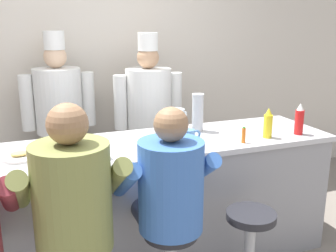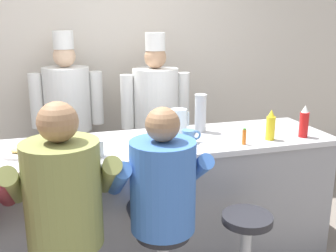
% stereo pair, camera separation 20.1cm
% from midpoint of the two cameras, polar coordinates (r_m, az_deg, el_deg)
% --- Properties ---
extents(wall_back, '(10.00, 0.06, 2.70)m').
position_cam_midpoint_polar(wall_back, '(4.15, -6.98, 8.22)').
color(wall_back, beige).
rests_on(wall_back, ground_plane).
extents(diner_counter, '(2.95, 0.74, 0.97)m').
position_cam_midpoint_polar(diner_counter, '(3.06, -1.86, -11.12)').
color(diner_counter, gray).
rests_on(diner_counter, ground_plane).
extents(ketchup_bottle_red, '(0.07, 0.07, 0.25)m').
position_cam_midpoint_polar(ketchup_bottle_red, '(3.19, 20.86, 0.49)').
color(ketchup_bottle_red, red).
rests_on(ketchup_bottle_red, diner_counter).
extents(mustard_bottle_yellow, '(0.07, 0.07, 0.23)m').
position_cam_midpoint_polar(mustard_bottle_yellow, '(3.04, 16.51, 0.01)').
color(mustard_bottle_yellow, yellow).
rests_on(mustard_bottle_yellow, diner_counter).
extents(hot_sauce_bottle_orange, '(0.03, 0.03, 0.12)m').
position_cam_midpoint_polar(hot_sauce_bottle_orange, '(2.89, 12.97, -1.55)').
color(hot_sauce_bottle_orange, orange).
rests_on(hot_sauce_bottle_orange, diner_counter).
extents(water_pitcher_clear, '(0.15, 0.13, 0.19)m').
position_cam_midpoint_polar(water_pitcher_clear, '(3.12, 3.40, 0.75)').
color(water_pitcher_clear, silver).
rests_on(water_pitcher_clear, diner_counter).
extents(breakfast_plate, '(0.24, 0.24, 0.05)m').
position_cam_midpoint_polar(breakfast_plate, '(2.76, -18.78, -3.73)').
color(breakfast_plate, white).
rests_on(breakfast_plate, diner_counter).
extents(cereal_bowl, '(0.17, 0.17, 0.05)m').
position_cam_midpoint_polar(cereal_bowl, '(2.75, 0.78, -2.69)').
color(cereal_bowl, '#4C7FB7').
rests_on(cereal_bowl, diner_counter).
extents(coffee_mug_blue, '(0.15, 0.09, 0.10)m').
position_cam_midpoint_polar(coffee_mug_blue, '(2.87, 5.08, -1.52)').
color(coffee_mug_blue, '#4C7AB2').
rests_on(coffee_mug_blue, diner_counter).
extents(cup_stack_steel, '(0.10, 0.10, 0.30)m').
position_cam_midpoint_polar(cup_stack_steel, '(3.14, 6.56, 1.87)').
color(cup_stack_steel, '#B7BABF').
rests_on(cup_stack_steel, diner_counter).
extents(napkin_dispenser_chrome, '(0.12, 0.07, 0.11)m').
position_cam_midpoint_polar(napkin_dispenser_chrome, '(2.59, -8.53, -3.33)').
color(napkin_dispenser_chrome, silver).
rests_on(napkin_dispenser_chrome, diner_counter).
extents(diner_seated_olive, '(0.64, 0.63, 1.44)m').
position_cam_midpoint_polar(diner_seated_olive, '(2.26, -12.47, -10.23)').
color(diner_seated_olive, '#B2B5BA').
rests_on(diner_seated_olive, ground_plane).
extents(diner_seated_blue, '(0.59, 0.58, 1.37)m').
position_cam_midpoint_polar(diner_seated_blue, '(2.36, 1.50, -9.47)').
color(diner_seated_blue, '#B2B5BA').
rests_on(diner_seated_blue, ground_plane).
extents(empty_stool_round, '(0.33, 0.33, 0.63)m').
position_cam_midpoint_polar(empty_stool_round, '(2.75, 13.37, -16.31)').
color(empty_stool_round, '#B2B5BA').
rests_on(empty_stool_round, ground_plane).
extents(cook_in_whites_near, '(0.68, 0.44, 1.75)m').
position_cam_midpoint_polar(cook_in_whites_near, '(3.89, -12.86, 1.66)').
color(cook_in_whites_near, '#232328').
rests_on(cook_in_whites_near, ground_plane).
extents(cook_in_whites_far, '(0.68, 0.43, 1.73)m').
position_cam_midpoint_polar(cook_in_whites_far, '(3.80, -0.27, 1.60)').
color(cook_in_whites_far, '#232328').
rests_on(cook_in_whites_far, ground_plane).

